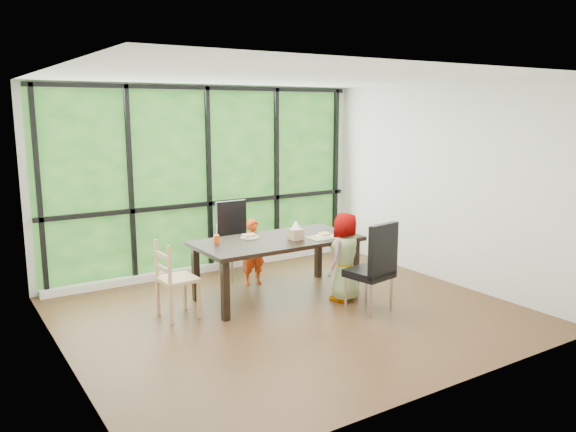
{
  "coord_description": "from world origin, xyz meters",
  "views": [
    {
      "loc": [
        -3.46,
        -5.32,
        2.35
      ],
      "look_at": [
        0.29,
        0.52,
        1.05
      ],
      "focal_mm": 35.47,
      "sensor_mm": 36.0,
      "label": 1
    }
  ],
  "objects_px": {
    "chair_end_beech": "(177,279)",
    "plate_near": "(325,236)",
    "dining_table": "(277,268)",
    "chair_window_leather": "(238,241)",
    "chair_interior_leather": "(369,267)",
    "tissue_box": "(296,234)",
    "child_toddler": "(254,252)",
    "green_cup": "(345,230)",
    "plate_far": "(250,237)",
    "child_older": "(343,257)",
    "orange_cup": "(217,239)"
  },
  "relations": [
    {
      "from": "chair_window_leather",
      "to": "plate_near",
      "type": "distance_m",
      "value": 1.36
    },
    {
      "from": "chair_end_beech",
      "to": "plate_near",
      "type": "xyz_separation_m",
      "value": [
        1.93,
        -0.2,
        0.31
      ]
    },
    {
      "from": "child_toddler",
      "to": "chair_interior_leather",
      "type": "bearing_deg",
      "value": -59.49
    },
    {
      "from": "chair_window_leather",
      "to": "child_toddler",
      "type": "relative_size",
      "value": 1.2
    },
    {
      "from": "plate_near",
      "to": "green_cup",
      "type": "bearing_deg",
      "value": -10.67
    },
    {
      "from": "orange_cup",
      "to": "green_cup",
      "type": "distance_m",
      "value": 1.69
    },
    {
      "from": "dining_table",
      "to": "chair_window_leather",
      "type": "distance_m",
      "value": 1.0
    },
    {
      "from": "plate_near",
      "to": "green_cup",
      "type": "relative_size",
      "value": 1.82
    },
    {
      "from": "plate_far",
      "to": "green_cup",
      "type": "bearing_deg",
      "value": -23.8
    },
    {
      "from": "plate_far",
      "to": "orange_cup",
      "type": "relative_size",
      "value": 2.21
    },
    {
      "from": "child_older",
      "to": "green_cup",
      "type": "xyz_separation_m",
      "value": [
        0.27,
        0.31,
        0.26
      ]
    },
    {
      "from": "dining_table",
      "to": "chair_interior_leather",
      "type": "relative_size",
      "value": 1.92
    },
    {
      "from": "child_toddler",
      "to": "tissue_box",
      "type": "relative_size",
      "value": 5.77
    },
    {
      "from": "chair_end_beech",
      "to": "child_older",
      "type": "xyz_separation_m",
      "value": [
        1.95,
        -0.57,
        0.1
      ]
    },
    {
      "from": "dining_table",
      "to": "tissue_box",
      "type": "height_order",
      "value": "tissue_box"
    },
    {
      "from": "child_toddler",
      "to": "child_older",
      "type": "xyz_separation_m",
      "value": [
        0.61,
        -1.18,
        0.1
      ]
    },
    {
      "from": "chair_window_leather",
      "to": "green_cup",
      "type": "bearing_deg",
      "value": -52.75
    },
    {
      "from": "green_cup",
      "to": "child_older",
      "type": "bearing_deg",
      "value": -131.1
    },
    {
      "from": "chair_window_leather",
      "to": "tissue_box",
      "type": "bearing_deg",
      "value": -77.89
    },
    {
      "from": "chair_end_beech",
      "to": "chair_window_leather",
      "type": "bearing_deg",
      "value": -55.61
    },
    {
      "from": "dining_table",
      "to": "child_older",
      "type": "xyz_separation_m",
      "value": [
        0.61,
        -0.57,
        0.18
      ]
    },
    {
      "from": "dining_table",
      "to": "chair_end_beech",
      "type": "relative_size",
      "value": 2.3
    },
    {
      "from": "chair_interior_leather",
      "to": "tissue_box",
      "type": "relative_size",
      "value": 6.92
    },
    {
      "from": "child_older",
      "to": "plate_near",
      "type": "relative_size",
      "value": 5.02
    },
    {
      "from": "chair_interior_leather",
      "to": "child_toddler",
      "type": "height_order",
      "value": "chair_interior_leather"
    },
    {
      "from": "plate_near",
      "to": "green_cup",
      "type": "distance_m",
      "value": 0.3
    },
    {
      "from": "child_toddler",
      "to": "plate_far",
      "type": "height_order",
      "value": "child_toddler"
    },
    {
      "from": "chair_interior_leather",
      "to": "child_older",
      "type": "xyz_separation_m",
      "value": [
        -0.02,
        0.47,
        0.01
      ]
    },
    {
      "from": "child_older",
      "to": "orange_cup",
      "type": "bearing_deg",
      "value": -49.6
    },
    {
      "from": "chair_interior_leather",
      "to": "plate_far",
      "type": "bearing_deg",
      "value": -65.3
    },
    {
      "from": "tissue_box",
      "to": "child_toddler",
      "type": "bearing_deg",
      "value": 104.16
    },
    {
      "from": "plate_near",
      "to": "tissue_box",
      "type": "bearing_deg",
      "value": 171.66
    },
    {
      "from": "chair_window_leather",
      "to": "plate_near",
      "type": "bearing_deg",
      "value": -61.27
    },
    {
      "from": "dining_table",
      "to": "plate_near",
      "type": "xyz_separation_m",
      "value": [
        0.6,
        -0.2,
        0.38
      ]
    },
    {
      "from": "chair_end_beech",
      "to": "child_toddler",
      "type": "relative_size",
      "value": 1.0
    },
    {
      "from": "child_toddler",
      "to": "dining_table",
      "type": "bearing_deg",
      "value": -80.45
    },
    {
      "from": "green_cup",
      "to": "tissue_box",
      "type": "bearing_deg",
      "value": 170.68
    },
    {
      "from": "plate_far",
      "to": "green_cup",
      "type": "distance_m",
      "value": 1.25
    },
    {
      "from": "child_toddler",
      "to": "child_older",
      "type": "relative_size",
      "value": 0.81
    },
    {
      "from": "chair_interior_leather",
      "to": "orange_cup",
      "type": "height_order",
      "value": "chair_interior_leather"
    },
    {
      "from": "dining_table",
      "to": "tissue_box",
      "type": "distance_m",
      "value": 0.5
    },
    {
      "from": "dining_table",
      "to": "chair_window_leather",
      "type": "xyz_separation_m",
      "value": [
        -0.04,
        0.98,
        0.17
      ]
    },
    {
      "from": "child_toddler",
      "to": "green_cup",
      "type": "bearing_deg",
      "value": -34.81
    },
    {
      "from": "plate_far",
      "to": "green_cup",
      "type": "height_order",
      "value": "green_cup"
    },
    {
      "from": "plate_far",
      "to": "child_toddler",
      "type": "bearing_deg",
      "value": 55.0
    },
    {
      "from": "child_toddler",
      "to": "child_older",
      "type": "distance_m",
      "value": 1.33
    },
    {
      "from": "chair_window_leather",
      "to": "orange_cup",
      "type": "relative_size",
      "value": 10.29
    },
    {
      "from": "chair_end_beech",
      "to": "green_cup",
      "type": "relative_size",
      "value": 7.42
    },
    {
      "from": "dining_table",
      "to": "plate_near",
      "type": "bearing_deg",
      "value": -18.66
    },
    {
      "from": "chair_end_beech",
      "to": "plate_near",
      "type": "bearing_deg",
      "value": -98.79
    }
  ]
}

